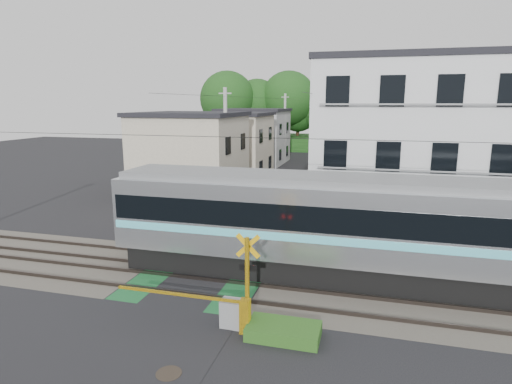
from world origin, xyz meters
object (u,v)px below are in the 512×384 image
(crossing_signal_far, at_px, (181,229))
(manhole_cover, at_px, (169,373))
(crossing_signal_near, at_px, (234,307))
(pedestrian, at_px, (311,161))
(apartment_block, at_px, (410,146))

(crossing_signal_far, relative_size, manhole_cover, 6.91)
(crossing_signal_near, height_order, manhole_cover, crossing_signal_near)
(crossing_signal_near, bearing_deg, pedestrian, 93.98)
(crossing_signal_near, height_order, crossing_signal_far, same)
(crossing_signal_near, bearing_deg, crossing_signal_far, 125.29)
(pedestrian, bearing_deg, manhole_cover, 79.24)
(manhole_cover, bearing_deg, crossing_signal_near, 70.85)
(crossing_signal_near, xyz_separation_m, manhole_cover, (-0.94, -2.70, -0.70))
(apartment_block, xyz_separation_m, pedestrian, (-8.26, 20.65, -3.79))
(pedestrian, relative_size, manhole_cover, 2.52)
(manhole_cover, bearing_deg, crossing_signal_far, 112.95)
(crossing_signal_near, xyz_separation_m, apartment_block, (5.91, 13.15, 3.94))
(pedestrian, bearing_deg, apartment_block, 98.83)
(crossing_signal_far, height_order, pedestrian, crossing_signal_far)
(apartment_block, relative_size, pedestrian, 5.90)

